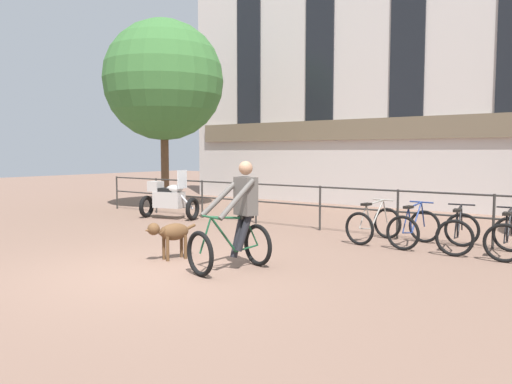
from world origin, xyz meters
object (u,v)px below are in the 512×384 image
object	(u,v)px
cyclist_with_bike	(237,221)
parked_bicycle_mid_left	(414,228)
parked_bicycle_mid_right	(458,232)
parked_motorcycle	(168,199)
dog	(170,233)
parked_bicycle_near_lamp	(374,224)
parked_bicycle_far_end	(508,237)

from	to	relation	value
cyclist_with_bike	parked_bicycle_mid_left	world-z (taller)	cyclist_with_bike
parked_bicycle_mid_right	parked_motorcycle	bearing A→B (deg)	-7.27
parked_motorcycle	parked_bicycle_mid_right	world-z (taller)	parked_motorcycle
dog	parked_bicycle_mid_right	bearing A→B (deg)	63.94
dog	parked_bicycle_mid_right	distance (m)	5.26
parked_bicycle_mid_right	dog	bearing A→B (deg)	36.67
parked_bicycle_mid_left	dog	bearing A→B (deg)	54.91
cyclist_with_bike	parked_motorcycle	world-z (taller)	cyclist_with_bike
parked_bicycle_near_lamp	parked_bicycle_mid_left	size ratio (longest dim) A/B	1.04
cyclist_with_bike	parked_motorcycle	xyz separation A→B (m)	(-5.24, 3.49, -0.20)
cyclist_with_bike	parked_bicycle_mid_left	xyz separation A→B (m)	(1.56, 3.56, -0.41)
parked_bicycle_mid_left	parked_bicycle_far_end	size ratio (longest dim) A/B	1.00
parked_bicycle_mid_right	parked_bicycle_far_end	xyz separation A→B (m)	(0.83, -0.00, 0.00)
cyclist_with_bike	parked_bicycle_mid_right	xyz separation A→B (m)	(2.39, 3.56, -0.41)
parked_bicycle_mid_right	parked_bicycle_far_end	bearing A→B (deg)	172.25
dog	parked_bicycle_near_lamp	bearing A→B (deg)	79.89
parked_bicycle_mid_left	parked_bicycle_far_end	distance (m)	1.66
dog	parked_bicycle_far_end	distance (m)	5.88
parked_motorcycle	cyclist_with_bike	bearing A→B (deg)	-137.13
parked_bicycle_far_end	dog	bearing A→B (deg)	35.14
dog	parked_motorcycle	size ratio (longest dim) A/B	0.53
cyclist_with_bike	parked_motorcycle	size ratio (longest dim) A/B	0.99
parked_bicycle_mid_left	parked_motorcycle	bearing A→B (deg)	3.92
cyclist_with_bike	parked_bicycle_far_end	size ratio (longest dim) A/B	1.48
parked_bicycle_mid_left	parked_bicycle_far_end	bearing A→B (deg)	-176.62
dog	parked_bicycle_near_lamp	world-z (taller)	parked_bicycle_near_lamp
parked_motorcycle	parked_bicycle_far_end	world-z (taller)	parked_motorcycle
cyclist_with_bike	parked_bicycle_far_end	world-z (taller)	cyclist_with_bike
dog	parked_bicycle_near_lamp	xyz separation A→B (m)	(2.09, 3.68, -0.11)
parked_motorcycle	parked_bicycle_near_lamp	xyz separation A→B (m)	(5.96, 0.06, -0.20)
parked_bicycle_near_lamp	parked_bicycle_far_end	size ratio (longest dim) A/B	1.04
parked_bicycle_far_end	parked_bicycle_mid_right	bearing A→B (deg)	-3.61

